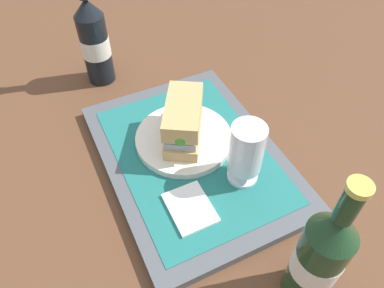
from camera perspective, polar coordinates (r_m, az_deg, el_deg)
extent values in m
plane|color=brown|center=(0.73, 0.00, -2.62)|extent=(3.00, 3.00, 0.00)
cube|color=#4C5156|center=(0.72, 0.00, -2.12)|extent=(0.44, 0.32, 0.02)
cube|color=#1E6B66|center=(0.72, 0.00, -1.57)|extent=(0.38, 0.27, 0.00)
cylinder|color=silver|center=(0.73, -1.16, 0.87)|extent=(0.19, 0.19, 0.01)
cube|color=tan|center=(0.72, -1.18, 1.90)|extent=(0.14, 0.12, 0.02)
cube|color=#9EA3A8|center=(0.70, -1.20, 3.03)|extent=(0.13, 0.11, 0.02)
cube|color=silver|center=(0.70, -1.22, 3.72)|extent=(0.12, 0.10, 0.01)
sphere|color=#47932D|center=(0.65, -1.68, 1.25)|extent=(0.04, 0.04, 0.04)
cube|color=tan|center=(0.68, -1.25, 5.05)|extent=(0.14, 0.12, 0.04)
cylinder|color=silver|center=(0.68, 7.71, -4.80)|extent=(0.06, 0.06, 0.01)
cylinder|color=silver|center=(0.67, 7.83, -4.03)|extent=(0.01, 0.01, 0.02)
cylinder|color=silver|center=(0.63, 8.39, -0.68)|extent=(0.06, 0.06, 0.09)
cylinder|color=gold|center=(0.64, 8.25, -1.49)|extent=(0.06, 0.06, 0.07)
cylinder|color=white|center=(0.61, 8.64, 0.89)|extent=(0.05, 0.05, 0.01)
cube|color=white|center=(0.64, -0.28, -9.76)|extent=(0.09, 0.07, 0.01)
cylinder|color=#19381E|center=(0.55, 18.38, -17.11)|extent=(0.06, 0.06, 0.17)
cylinder|color=silver|center=(0.55, 18.60, -16.74)|extent=(0.07, 0.07, 0.05)
cone|color=#19381E|center=(0.47, 21.36, -11.73)|extent=(0.06, 0.06, 0.04)
cylinder|color=#19381E|center=(0.43, 23.05, -8.56)|extent=(0.02, 0.02, 0.05)
cylinder|color=#BFB74C|center=(0.41, 24.35, -6.08)|extent=(0.03, 0.03, 0.01)
cylinder|color=black|center=(0.90, -14.50, 13.91)|extent=(0.06, 0.06, 0.17)
cylinder|color=silver|center=(0.89, -14.60, 14.34)|extent=(0.07, 0.07, 0.05)
cone|color=black|center=(0.85, -15.86, 19.56)|extent=(0.06, 0.06, 0.04)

